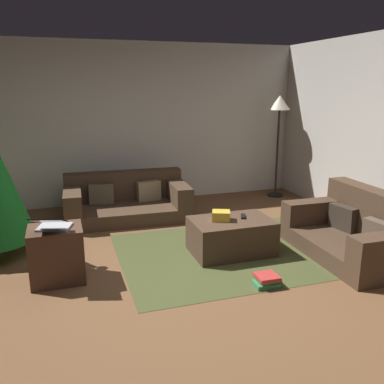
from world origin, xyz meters
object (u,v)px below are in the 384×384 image
(laptop, at_px, (52,225))
(gift_box, at_px, (221,216))
(couch_right, at_px, (357,232))
(book_stack, at_px, (267,280))
(side_table, at_px, (57,254))
(corner_lamp, at_px, (279,111))
(couch_left, at_px, (126,201))
(ottoman, at_px, (231,236))
(tv_remote, at_px, (243,216))

(laptop, bearing_deg, gift_box, 5.92)
(couch_right, bearing_deg, book_stack, 106.43)
(gift_box, xyz_separation_m, side_table, (-1.82, -0.13, -0.18))
(gift_box, height_order, corner_lamp, corner_lamp)
(side_table, bearing_deg, couch_left, 61.89)
(gift_box, height_order, laptop, laptop)
(couch_right, bearing_deg, ottoman, 70.60)
(laptop, bearing_deg, couch_left, 62.22)
(couch_right, relative_size, ottoman, 1.67)
(ottoman, distance_m, corner_lamp, 3.07)
(couch_left, distance_m, tv_remote, 2.06)
(book_stack, bearing_deg, corner_lamp, 59.58)
(side_table, xyz_separation_m, book_stack, (1.95, -0.77, -0.22))
(couch_left, relative_size, book_stack, 6.91)
(tv_remote, bearing_deg, couch_right, -0.84)
(couch_right, distance_m, corner_lamp, 2.95)
(couch_right, bearing_deg, couch_left, 46.41)
(ottoman, bearing_deg, couch_left, 118.15)
(laptop, bearing_deg, side_table, 73.52)
(couch_right, height_order, ottoman, couch_right)
(side_table, relative_size, corner_lamp, 0.32)
(couch_left, xyz_separation_m, corner_lamp, (2.72, 0.38, 1.25))
(book_stack, bearing_deg, side_table, 158.41)
(couch_left, distance_m, side_table, 2.13)
(side_table, bearing_deg, corner_lamp, 31.15)
(ottoman, relative_size, tv_remote, 5.83)
(couch_left, relative_size, ottoman, 1.94)
(couch_left, bearing_deg, book_stack, 111.95)
(tv_remote, bearing_deg, ottoman, -140.74)
(laptop, distance_m, corner_lamp, 4.49)
(ottoman, bearing_deg, laptop, -175.11)
(couch_left, bearing_deg, laptop, 64.45)
(tv_remote, relative_size, book_stack, 0.61)
(couch_left, bearing_deg, corner_lamp, -169.87)
(gift_box, distance_m, corner_lamp, 3.03)
(tv_remote, bearing_deg, book_stack, -75.98)
(tv_remote, xyz_separation_m, laptop, (-2.13, -0.21, 0.19))
(book_stack, bearing_deg, laptop, 160.12)
(tv_remote, bearing_deg, gift_box, -151.65)
(ottoman, height_order, laptop, laptop)
(tv_remote, bearing_deg, side_table, -151.94)
(tv_remote, xyz_separation_m, corner_lamp, (1.61, 2.10, 1.08))
(ottoman, bearing_deg, corner_lamp, 50.32)
(ottoman, bearing_deg, book_stack, -89.79)
(book_stack, xyz_separation_m, corner_lamp, (1.78, 3.02, 1.44))
(laptop, bearing_deg, ottoman, 4.89)
(couch_left, xyz_separation_m, couch_right, (2.30, -2.27, 0.03))
(ottoman, xyz_separation_m, side_table, (-1.95, -0.11, 0.07))
(ottoman, height_order, book_stack, ottoman)
(laptop, height_order, book_stack, laptop)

